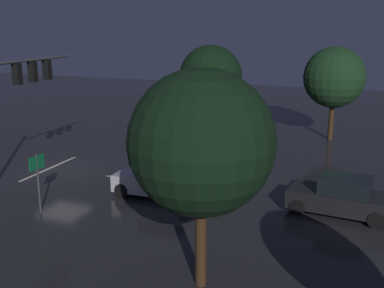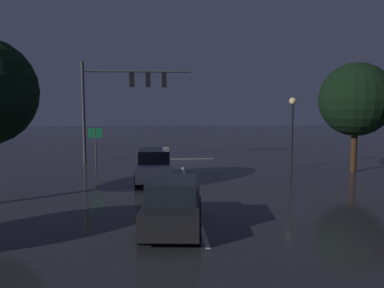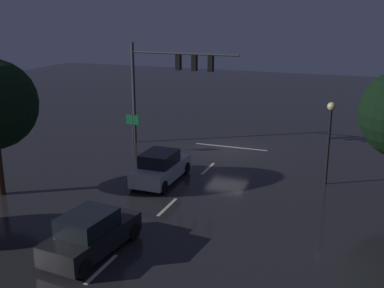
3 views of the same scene
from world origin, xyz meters
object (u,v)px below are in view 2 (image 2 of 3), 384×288
(traffic_signal_assembly, at_px, (122,91))
(tree_left_near, at_px, (356,100))
(street_lamp_left_kerb, at_px, (292,119))
(route_sign, at_px, (95,139))
(car_distant, at_px, (173,205))
(car_approaching, at_px, (154,166))

(traffic_signal_assembly, relative_size, tree_left_near, 1.14)
(street_lamp_left_kerb, distance_m, route_sign, 12.31)
(route_sign, bearing_deg, street_lamp_left_kerb, 173.84)
(traffic_signal_assembly, distance_m, car_distant, 15.58)
(car_approaching, bearing_deg, tree_left_near, -172.05)
(car_approaching, distance_m, car_distant, 8.19)
(car_distant, height_order, tree_left_near, tree_left_near)
(street_lamp_left_kerb, bearing_deg, car_distant, 54.77)
(route_sign, xyz_separation_m, tree_left_near, (-15.65, 2.38, 2.45))
(car_approaching, height_order, car_distant, same)
(traffic_signal_assembly, height_order, car_distant, traffic_signal_assembly)
(car_approaching, distance_m, street_lamp_left_kerb, 9.18)
(street_lamp_left_kerb, height_order, tree_left_near, tree_left_near)
(traffic_signal_assembly, bearing_deg, tree_left_near, 160.94)
(car_approaching, relative_size, tree_left_near, 0.67)
(street_lamp_left_kerb, bearing_deg, tree_left_near, 162.91)
(traffic_signal_assembly, bearing_deg, route_sign, 59.32)
(tree_left_near, bearing_deg, route_sign, -8.65)
(traffic_signal_assembly, height_order, tree_left_near, traffic_signal_assembly)
(car_approaching, xyz_separation_m, street_lamp_left_kerb, (-8.44, -2.73, 2.38))
(traffic_signal_assembly, relative_size, route_sign, 2.86)
(traffic_signal_assembly, height_order, car_approaching, traffic_signal_assembly)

